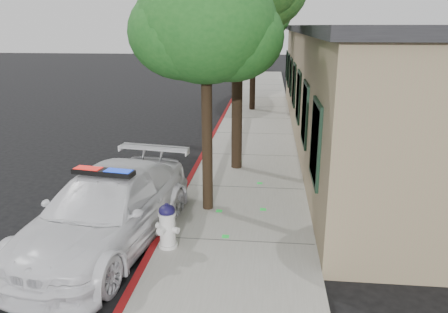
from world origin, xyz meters
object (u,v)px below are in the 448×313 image
at_px(street_tree_near, 206,29).
at_px(clapboard_building, 392,85).
at_px(police_car, 107,210).
at_px(fire_hydrant, 167,225).
at_px(street_tree_far, 255,12).

bearing_deg(street_tree_near, clapboard_building, 51.98).
relative_size(police_car, street_tree_near, 1.00).
relative_size(clapboard_building, street_tree_near, 3.89).
distance_m(police_car, fire_hydrant, 1.30).
bearing_deg(police_car, clapboard_building, 58.88).
distance_m(clapboard_building, police_car, 11.97).
bearing_deg(clapboard_building, street_tree_near, -128.02).
distance_m(clapboard_building, street_tree_near, 9.69).
height_order(police_car, street_tree_near, street_tree_near).
xyz_separation_m(clapboard_building, street_tree_near, (-5.83, -7.46, 2.03)).
height_order(police_car, fire_hydrant, police_car).
bearing_deg(police_car, street_tree_far, 89.51).
relative_size(clapboard_building, street_tree_far, 3.34).
distance_m(police_car, street_tree_near, 4.20).
distance_m(police_car, street_tree_far, 15.03).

